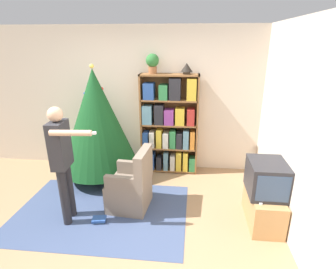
{
  "coord_description": "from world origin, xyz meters",
  "views": [
    {
      "loc": [
        0.91,
        -2.66,
        2.33
      ],
      "look_at": [
        0.54,
        0.89,
        1.05
      ],
      "focal_mm": 28.0,
      "sensor_mm": 36.0,
      "label": 1
    }
  ],
  "objects_px": {
    "christmas_tree": "(97,120)",
    "table_lamp": "(187,68)",
    "potted_plant": "(152,62)",
    "television": "(267,178)",
    "armchair": "(132,187)",
    "bookshelf": "(170,126)",
    "standing_person": "(62,157)"
  },
  "relations": [
    {
      "from": "christmas_tree",
      "to": "table_lamp",
      "type": "distance_m",
      "value": 1.74
    },
    {
      "from": "potted_plant",
      "to": "table_lamp",
      "type": "bearing_deg",
      "value": 0.0
    },
    {
      "from": "television",
      "to": "armchair",
      "type": "height_order",
      "value": "armchair"
    },
    {
      "from": "television",
      "to": "potted_plant",
      "type": "distance_m",
      "value": 2.56
    },
    {
      "from": "bookshelf",
      "to": "table_lamp",
      "type": "height_order",
      "value": "table_lamp"
    },
    {
      "from": "television",
      "to": "armchair",
      "type": "xyz_separation_m",
      "value": [
        -1.83,
        0.16,
        -0.35
      ]
    },
    {
      "from": "armchair",
      "to": "television",
      "type": "bearing_deg",
      "value": 89.92
    },
    {
      "from": "bookshelf",
      "to": "christmas_tree",
      "type": "xyz_separation_m",
      "value": [
        -1.2,
        -0.38,
        0.18
      ]
    },
    {
      "from": "television",
      "to": "christmas_tree",
      "type": "height_order",
      "value": "christmas_tree"
    },
    {
      "from": "bookshelf",
      "to": "armchair",
      "type": "distance_m",
      "value": 1.41
    },
    {
      "from": "standing_person",
      "to": "table_lamp",
      "type": "xyz_separation_m",
      "value": [
        1.5,
        1.6,
        0.96
      ]
    },
    {
      "from": "table_lamp",
      "to": "potted_plant",
      "type": "bearing_deg",
      "value": 180.0
    },
    {
      "from": "standing_person",
      "to": "christmas_tree",
      "type": "bearing_deg",
      "value": 174.35
    },
    {
      "from": "christmas_tree",
      "to": "armchair",
      "type": "bearing_deg",
      "value": -47.66
    },
    {
      "from": "christmas_tree",
      "to": "standing_person",
      "type": "distance_m",
      "value": 1.22
    },
    {
      "from": "television",
      "to": "christmas_tree",
      "type": "bearing_deg",
      "value": 158.94
    },
    {
      "from": "television",
      "to": "armchair",
      "type": "distance_m",
      "value": 1.87
    },
    {
      "from": "bookshelf",
      "to": "potted_plant",
      "type": "bearing_deg",
      "value": 178.18
    },
    {
      "from": "christmas_tree",
      "to": "standing_person",
      "type": "height_order",
      "value": "christmas_tree"
    },
    {
      "from": "television",
      "to": "christmas_tree",
      "type": "relative_size",
      "value": 0.28
    },
    {
      "from": "potted_plant",
      "to": "table_lamp",
      "type": "distance_m",
      "value": 0.58
    },
    {
      "from": "bookshelf",
      "to": "standing_person",
      "type": "bearing_deg",
      "value": -127.44
    },
    {
      "from": "armchair",
      "to": "potted_plant",
      "type": "distance_m",
      "value": 2.08
    },
    {
      "from": "table_lamp",
      "to": "christmas_tree",
      "type": "bearing_deg",
      "value": -165.29
    },
    {
      "from": "christmas_tree",
      "to": "standing_person",
      "type": "relative_size",
      "value": 1.25
    },
    {
      "from": "standing_person",
      "to": "table_lamp",
      "type": "relative_size",
      "value": 7.97
    },
    {
      "from": "bookshelf",
      "to": "table_lamp",
      "type": "relative_size",
      "value": 9.02
    },
    {
      "from": "armchair",
      "to": "standing_person",
      "type": "distance_m",
      "value": 1.07
    },
    {
      "from": "armchair",
      "to": "bookshelf",
      "type": "bearing_deg",
      "value": 165.27
    },
    {
      "from": "bookshelf",
      "to": "television",
      "type": "relative_size",
      "value": 3.26
    },
    {
      "from": "armchair",
      "to": "table_lamp",
      "type": "distance_m",
      "value": 2.13
    },
    {
      "from": "potted_plant",
      "to": "standing_person",
      "type": "bearing_deg",
      "value": -120.02
    }
  ]
}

